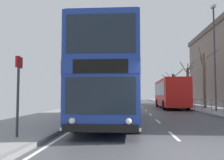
{
  "coord_description": "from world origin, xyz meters",
  "views": [
    {
      "loc": [
        -1.58,
        -6.15,
        1.46
      ],
      "look_at": [
        -2.32,
        3.89,
        2.11
      ],
      "focal_mm": 38.04,
      "sensor_mm": 36.0,
      "label": 1
    }
  ],
  "objects_px": {
    "background_bus_far_lane": "(170,93)",
    "bare_tree_far_01": "(173,87)",
    "bare_tree_far_02": "(204,77)",
    "street_lamp_far_side": "(215,50)",
    "double_decker_bus_main": "(112,81)",
    "bus_stop_sign_near": "(18,87)",
    "bare_tree_far_00": "(188,84)"
  },
  "relations": [
    {
      "from": "bare_tree_far_00",
      "to": "double_decker_bus_main",
      "type": "bearing_deg",
      "value": -113.55
    },
    {
      "from": "street_lamp_far_side",
      "to": "bare_tree_far_00",
      "type": "height_order",
      "value": "street_lamp_far_side"
    },
    {
      "from": "bus_stop_sign_near",
      "to": "bare_tree_far_01",
      "type": "height_order",
      "value": "bare_tree_far_01"
    },
    {
      "from": "bare_tree_far_00",
      "to": "bare_tree_far_02",
      "type": "distance_m",
      "value": 8.74
    },
    {
      "from": "double_decker_bus_main",
      "to": "street_lamp_far_side",
      "type": "bearing_deg",
      "value": 43.09
    },
    {
      "from": "background_bus_far_lane",
      "to": "street_lamp_far_side",
      "type": "bearing_deg",
      "value": -67.85
    },
    {
      "from": "background_bus_far_lane",
      "to": "bare_tree_far_02",
      "type": "height_order",
      "value": "bare_tree_far_02"
    },
    {
      "from": "street_lamp_far_side",
      "to": "bare_tree_far_01",
      "type": "xyz_separation_m",
      "value": [
        0.27,
        20.99,
        -2.4
      ]
    },
    {
      "from": "bare_tree_far_00",
      "to": "bus_stop_sign_near",
      "type": "bearing_deg",
      "value": -113.86
    },
    {
      "from": "background_bus_far_lane",
      "to": "bare_tree_far_02",
      "type": "bearing_deg",
      "value": -32.43
    },
    {
      "from": "background_bus_far_lane",
      "to": "bare_tree_far_01",
      "type": "bearing_deg",
      "value": 78.44
    },
    {
      "from": "background_bus_far_lane",
      "to": "bare_tree_far_02",
      "type": "distance_m",
      "value": 4.09
    },
    {
      "from": "background_bus_far_lane",
      "to": "bare_tree_far_01",
      "type": "relative_size",
      "value": 1.81
    },
    {
      "from": "double_decker_bus_main",
      "to": "bare_tree_far_02",
      "type": "relative_size",
      "value": 1.85
    },
    {
      "from": "bare_tree_far_02",
      "to": "bare_tree_far_00",
      "type": "bearing_deg",
      "value": 87.32
    },
    {
      "from": "double_decker_bus_main",
      "to": "bus_stop_sign_near",
      "type": "relative_size",
      "value": 4.44
    },
    {
      "from": "double_decker_bus_main",
      "to": "bare_tree_far_01",
      "type": "distance_m",
      "value": 29.91
    },
    {
      "from": "bare_tree_far_00",
      "to": "bare_tree_far_02",
      "type": "height_order",
      "value": "bare_tree_far_00"
    },
    {
      "from": "street_lamp_far_side",
      "to": "bare_tree_far_02",
      "type": "bearing_deg",
      "value": 83.57
    },
    {
      "from": "double_decker_bus_main",
      "to": "bare_tree_far_01",
      "type": "xyz_separation_m",
      "value": [
        8.49,
        28.67,
        0.64
      ]
    },
    {
      "from": "bus_stop_sign_near",
      "to": "bare_tree_far_02",
      "type": "bearing_deg",
      "value": 57.54
    },
    {
      "from": "bare_tree_far_00",
      "to": "bare_tree_far_01",
      "type": "bearing_deg",
      "value": 94.81
    },
    {
      "from": "bus_stop_sign_near",
      "to": "street_lamp_far_side",
      "type": "distance_m",
      "value": 17.47
    },
    {
      "from": "bus_stop_sign_near",
      "to": "bare_tree_far_00",
      "type": "distance_m",
      "value": 29.04
    },
    {
      "from": "bus_stop_sign_near",
      "to": "bare_tree_far_02",
      "type": "relative_size",
      "value": 0.42
    },
    {
      "from": "double_decker_bus_main",
      "to": "background_bus_far_lane",
      "type": "relative_size",
      "value": 1.07
    },
    {
      "from": "double_decker_bus_main",
      "to": "street_lamp_far_side",
      "type": "xyz_separation_m",
      "value": [
        8.22,
        7.68,
        3.05
      ]
    },
    {
      "from": "bare_tree_far_00",
      "to": "bare_tree_far_02",
      "type": "bearing_deg",
      "value": -92.68
    },
    {
      "from": "bare_tree_far_02",
      "to": "background_bus_far_lane",
      "type": "bearing_deg",
      "value": 147.57
    },
    {
      "from": "bus_stop_sign_near",
      "to": "bare_tree_far_02",
      "type": "height_order",
      "value": "bare_tree_far_02"
    },
    {
      "from": "street_lamp_far_side",
      "to": "bus_stop_sign_near",
      "type": "bearing_deg",
      "value": -129.21
    },
    {
      "from": "street_lamp_far_side",
      "to": "bare_tree_far_02",
      "type": "distance_m",
      "value": 4.99
    }
  ]
}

